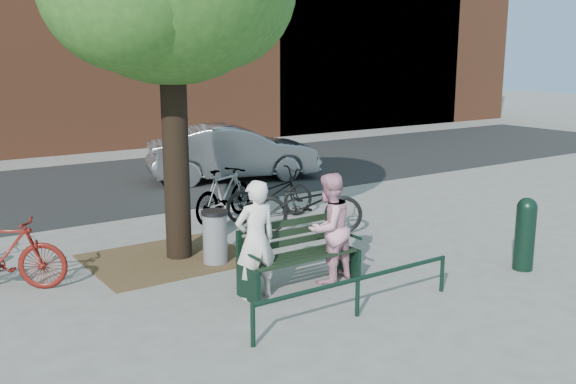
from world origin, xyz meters
TOP-DOWN VIEW (x-y plane):
  - ground at (0.00, 0.00)m, footprint 90.00×90.00m
  - dirt_pit at (-1.00, 2.20)m, footprint 2.40×2.00m
  - road at (0.00, 8.50)m, footprint 40.00×7.00m
  - park_bench at (-0.00, 0.08)m, footprint 1.74×0.54m
  - guard_railing at (0.00, -1.20)m, footprint 3.06×0.06m
  - person_left at (-0.70, 0.03)m, footprint 0.60×0.41m
  - person_right at (0.48, -0.01)m, footprint 0.87×0.74m
  - bollard at (3.20, -1.25)m, footprint 0.30×0.30m
  - litter_bin at (-0.47, 1.60)m, footprint 0.41×0.41m
  - bicycle_b at (-3.40, 2.20)m, footprint 1.73×1.27m
  - bicycle_c at (1.71, 3.42)m, footprint 1.94×0.80m
  - bicycle_d at (0.94, 3.88)m, footprint 1.75×1.10m
  - bicycle_e at (1.68, 2.20)m, footprint 2.08×1.72m
  - parked_car at (3.12, 7.33)m, footprint 4.54×2.65m

SIDE VIEW (x-z plane):
  - ground at x=0.00m, z-range 0.00..0.00m
  - road at x=0.00m, z-range 0.00..0.01m
  - dirt_pit at x=-1.00m, z-range 0.00..0.02m
  - guard_railing at x=0.00m, z-range 0.15..0.66m
  - litter_bin at x=-0.47m, z-range 0.01..0.84m
  - park_bench at x=0.00m, z-range -0.01..0.97m
  - bicycle_c at x=1.71m, z-range 0.00..0.99m
  - bicycle_d at x=0.94m, z-range 0.00..1.02m
  - bicycle_b at x=-3.40m, z-range 0.00..1.03m
  - bicycle_e at x=1.68m, z-range 0.00..1.07m
  - bollard at x=3.20m, z-range 0.04..1.14m
  - parked_car at x=3.12m, z-range 0.00..1.41m
  - person_right at x=0.48m, z-range 0.00..1.56m
  - person_left at x=-0.70m, z-range 0.00..1.59m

